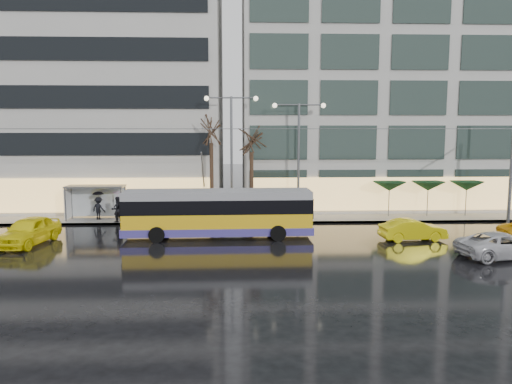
{
  "coord_description": "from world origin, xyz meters",
  "views": [
    {
      "loc": [
        2.33,
        -26.25,
        6.82
      ],
      "look_at": [
        3.59,
        5.0,
        2.83
      ],
      "focal_mm": 35.0,
      "sensor_mm": 36.0,
      "label": 1
    }
  ],
  "objects": [
    {
      "name": "pedestrian_b",
      "position": [
        -6.21,
        9.4,
        1.06
      ],
      "size": [
        1.13,
        1.1,
        1.83
      ],
      "color": "black",
      "rests_on": "sidewalk"
    },
    {
      "name": "tree_b",
      "position": [
        3.5,
        11.2,
        6.4
      ],
      "size": [
        3.2,
        3.2,
        7.7
      ],
      "color": "black",
      "rests_on": "sidewalk"
    },
    {
      "name": "trolleybus",
      "position": [
        1.18,
        4.59,
        1.47
      ],
      "size": [
        11.74,
        4.63,
        5.42
      ],
      "color": "gold",
      "rests_on": "ground"
    },
    {
      "name": "building_left",
      "position": [
        -16.0,
        19.0,
        11.15
      ],
      "size": [
        34.0,
        14.0,
        22.0
      ],
      "primitive_type": "cube",
      "color": "#ADABA5",
      "rests_on": "sidewalk"
    },
    {
      "name": "tree_a",
      "position": [
        0.5,
        11.0,
        7.09
      ],
      "size": [
        3.2,
        3.2,
        8.4
      ],
      "color": "black",
      "rests_on": "sidewalk"
    },
    {
      "name": "pedestrian_a",
      "position": [
        -6.25,
        9.7,
        1.62
      ],
      "size": [
        1.28,
        1.29,
        2.19
      ],
      "color": "black",
      "rests_on": "sidewalk"
    },
    {
      "name": "parasol_c",
      "position": [
        20.0,
        11.0,
        2.45
      ],
      "size": [
        2.5,
        2.5,
        2.65
      ],
      "color": "#595B60",
      "rests_on": "sidewalk"
    },
    {
      "name": "catenary",
      "position": [
        1.0,
        7.94,
        4.25
      ],
      "size": [
        42.24,
        5.12,
        7.0
      ],
      "color": "#595B60",
      "rests_on": "ground"
    },
    {
      "name": "taxi_a",
      "position": [
        -9.91,
        3.11,
        0.83
      ],
      "size": [
        2.71,
        5.1,
        1.65
      ],
      "primitive_type": "imported",
      "rotation": [
        0.0,
        0.0,
        -0.16
      ],
      "color": "yellow",
      "rests_on": "ground"
    },
    {
      "name": "sedan_silver",
      "position": [
        16.46,
        -0.96,
        0.68
      ],
      "size": [
        5.23,
        3.1,
        1.36
      ],
      "primitive_type": "imported",
      "rotation": [
        0.0,
        0.0,
        1.75
      ],
      "color": "silver",
      "rests_on": "ground"
    },
    {
      "name": "parasol_a",
      "position": [
        14.0,
        11.0,
        2.45
      ],
      "size": [
        2.5,
        2.5,
        2.65
      ],
      "color": "#595B60",
      "rests_on": "sidewalk"
    },
    {
      "name": "bus_shelter",
      "position": [
        -8.38,
        10.69,
        1.96
      ],
      "size": [
        4.2,
        1.6,
        2.51
      ],
      "color": "#595B60",
      "rests_on": "sidewalk"
    },
    {
      "name": "kerb",
      "position": [
        2.0,
        9.05,
        0.07
      ],
      "size": [
        80.0,
        0.1,
        0.15
      ],
      "primitive_type": "cube",
      "color": "slate",
      "rests_on": "ground"
    },
    {
      "name": "taxi_b",
      "position": [
        13.15,
        3.33,
        0.66
      ],
      "size": [
        4.11,
        1.75,
        1.32
      ],
      "primitive_type": "imported",
      "rotation": [
        0.0,
        0.0,
        1.66
      ],
      "color": "yellow",
      "rests_on": "ground"
    },
    {
      "name": "ground",
      "position": [
        0.0,
        0.0,
        0.0
      ],
      "size": [
        140.0,
        140.0,
        0.0
      ],
      "primitive_type": "plane",
      "color": "black",
      "rests_on": "ground"
    },
    {
      "name": "sidewalk",
      "position": [
        2.0,
        14.0,
        0.07
      ],
      "size": [
        80.0,
        10.0,
        0.15
      ],
      "primitive_type": "cube",
      "color": "gray",
      "rests_on": "ground"
    },
    {
      "name": "street_lamp_near",
      "position": [
        2.0,
        10.8,
        5.99
      ],
      "size": [
        3.96,
        0.36,
        9.03
      ],
      "color": "#595B60",
      "rests_on": "sidewalk"
    },
    {
      "name": "pedestrian_c",
      "position": [
        -7.8,
        10.45,
        1.26
      ],
      "size": [
        1.24,
        1.09,
        2.11
      ],
      "color": "black",
      "rests_on": "sidewalk"
    },
    {
      "name": "parasol_b",
      "position": [
        17.0,
        11.0,
        2.45
      ],
      "size": [
        2.5,
        2.5,
        2.65
      ],
      "color": "#595B60",
      "rests_on": "sidewalk"
    },
    {
      "name": "street_lamp_far",
      "position": [
        7.0,
        10.8,
        5.71
      ],
      "size": [
        3.96,
        0.36,
        8.53
      ],
      "color": "#595B60",
      "rests_on": "sidewalk"
    },
    {
      "name": "building_right",
      "position": [
        19.0,
        19.0,
        12.65
      ],
      "size": [
        32.0,
        14.0,
        25.0
      ],
      "primitive_type": "cube",
      "color": "#ADABA5",
      "rests_on": "sidewalk"
    }
  ]
}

